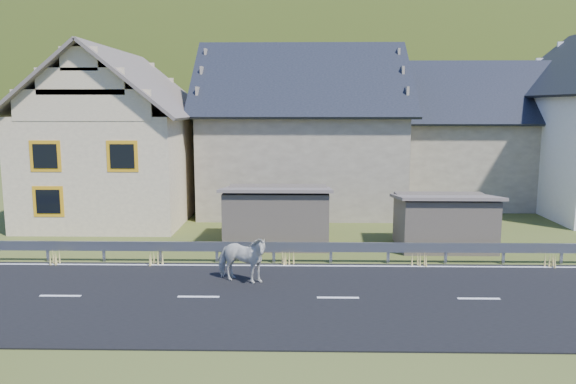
{
  "coord_description": "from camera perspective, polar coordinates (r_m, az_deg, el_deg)",
  "views": [
    {
      "loc": [
        -1.12,
        -15.38,
        5.49
      ],
      "look_at": [
        -1.5,
        3.76,
        2.51
      ],
      "focal_mm": 35.0,
      "sensor_mm": 36.0,
      "label": 1
    }
  ],
  "objects": [
    {
      "name": "lane_markings",
      "position": [
        16.35,
        5.09,
        -10.64
      ],
      "size": [
        60.0,
        6.6,
        0.01
      ],
      "primitive_type": "cube",
      "color": "silver",
      "rests_on": "road"
    },
    {
      "name": "horse",
      "position": [
        17.49,
        -4.75,
        -6.76
      ],
      "size": [
        1.37,
        1.96,
        1.51
      ],
      "primitive_type": "imported",
      "rotation": [
        0.0,
        0.0,
        1.22
      ],
      "color": "beige",
      "rests_on": "road"
    },
    {
      "name": "house_stone_a",
      "position": [
        30.39,
        1.38,
        7.22
      ],
      "size": [
        10.8,
        9.8,
        8.9
      ],
      "color": "tan",
      "rests_on": "ground"
    },
    {
      "name": "shed_left",
      "position": [
        22.33,
        -1.14,
        -2.5
      ],
      "size": [
        4.3,
        3.3,
        2.4
      ],
      "primitive_type": "cube",
      "color": "#675B4D",
      "rests_on": "ground"
    },
    {
      "name": "house_stone_b",
      "position": [
        33.95,
        18.6,
        6.26
      ],
      "size": [
        9.8,
        8.8,
        8.1
      ],
      "color": "tan",
      "rests_on": "ground"
    },
    {
      "name": "house_cream",
      "position": [
        28.8,
        -16.93,
        6.21
      ],
      "size": [
        7.8,
        9.8,
        8.3
      ],
      "color": "beige",
      "rests_on": "ground"
    },
    {
      "name": "mountain",
      "position": [
        197.13,
        2.91,
        1.39
      ],
      "size": [
        440.0,
        280.0,
        260.0
      ],
      "primitive_type": "ellipsoid",
      "color": "#2F3E15",
      "rests_on": "ground"
    },
    {
      "name": "shed_right",
      "position": [
        22.56,
        15.57,
        -2.97
      ],
      "size": [
        3.8,
        2.9,
        2.2
      ],
      "primitive_type": "cube",
      "color": "#675B4D",
      "rests_on": "ground"
    },
    {
      "name": "conifer_patch",
      "position": [
        136.47,
        -22.37,
        8.39
      ],
      "size": [
        76.0,
        50.0,
        28.0
      ],
      "primitive_type": "ellipsoid",
      "color": "black",
      "rests_on": "ground"
    },
    {
      "name": "road",
      "position": [
        16.36,
        5.09,
        -10.72
      ],
      "size": [
        60.0,
        7.0,
        0.04
      ],
      "primitive_type": "cube",
      "color": "black",
      "rests_on": "ground"
    },
    {
      "name": "ground",
      "position": [
        16.37,
        5.09,
        -10.79
      ],
      "size": [
        160.0,
        160.0,
        0.0
      ],
      "primitive_type": "plane",
      "color": "#354216",
      "rests_on": "ground"
    },
    {
      "name": "guardrail",
      "position": [
        19.72,
        4.38,
        -5.65
      ],
      "size": [
        28.1,
        0.09,
        0.75
      ],
      "color": "#93969B",
      "rests_on": "ground"
    }
  ]
}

